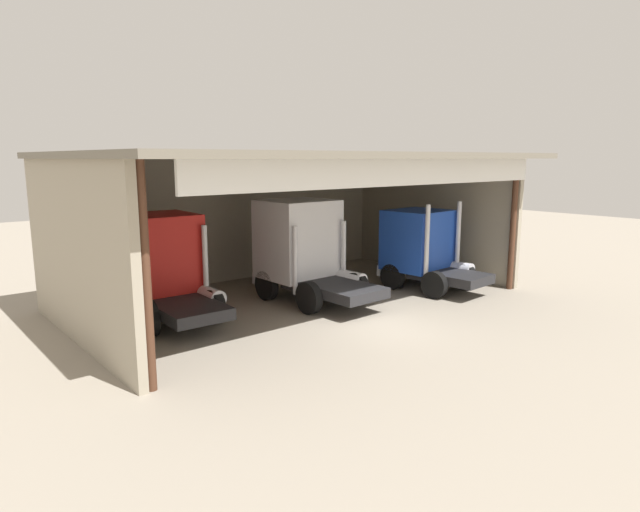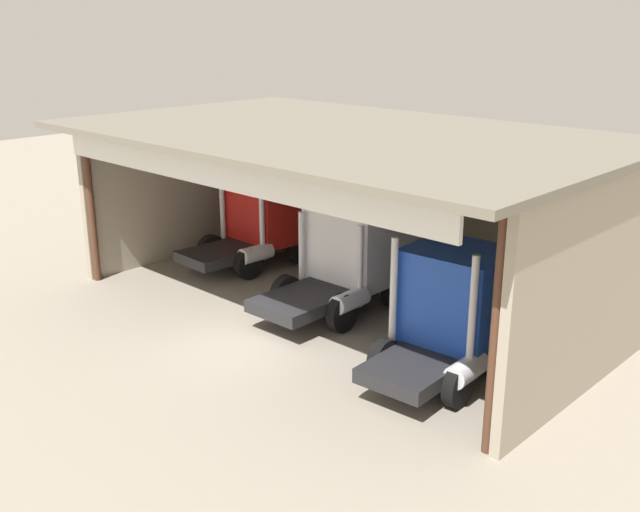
% 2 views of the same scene
% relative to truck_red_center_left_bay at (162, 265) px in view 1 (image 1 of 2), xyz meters
% --- Properties ---
extents(ground_plane, '(80.00, 80.00, 0.00)m').
position_rel_truck_red_center_left_bay_xyz_m(ground_plane, '(4.97, -5.46, -1.83)').
color(ground_plane, gray).
rests_on(ground_plane, ground).
extents(workshop_shed, '(16.43, 10.38, 5.50)m').
position_rel_truck_red_center_left_bay_xyz_m(workshop_shed, '(4.97, -0.16, 2.04)').
color(workshop_shed, '#9E937F').
rests_on(workshop_shed, ground).
extents(truck_red_center_left_bay, '(2.68, 5.02, 3.49)m').
position_rel_truck_red_center_left_bay_xyz_m(truck_red_center_left_bay, '(0.00, 0.00, 0.00)').
color(truck_red_center_left_bay, red).
rests_on(truck_red_center_left_bay, ground).
extents(truck_white_center_bay, '(2.80, 5.22, 3.76)m').
position_rel_truck_red_center_left_bay_xyz_m(truck_white_center_bay, '(5.17, -1.06, 0.13)').
color(truck_white_center_bay, white).
rests_on(truck_white_center_bay, ground).
extents(truck_blue_right_bay, '(2.75, 4.40, 3.59)m').
position_rel_truck_red_center_left_bay_xyz_m(truck_blue_right_bay, '(10.02, -2.86, -0.13)').
color(truck_blue_right_bay, '#1E47B7').
rests_on(truck_blue_right_bay, ground).
extents(oil_drum, '(0.58, 0.58, 0.85)m').
position_rel_truck_red_center_left_bay_xyz_m(oil_drum, '(7.30, 2.68, -1.40)').
color(oil_drum, '#194CB2').
rests_on(oil_drum, ground).
extents(tool_cart, '(0.90, 0.60, 1.00)m').
position_rel_truck_red_center_left_bay_xyz_m(tool_cart, '(-2.14, 1.65, -1.33)').
color(tool_cart, '#1E59A5').
rests_on(tool_cart, ground).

